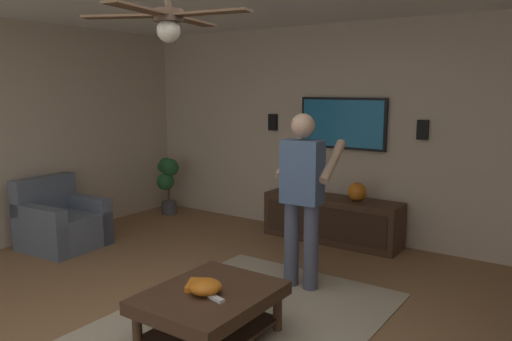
{
  "coord_description": "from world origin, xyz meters",
  "views": [
    {
      "loc": [
        -2.37,
        -2.32,
        1.86
      ],
      "look_at": [
        1.14,
        0.1,
        1.15
      ],
      "focal_mm": 34.72,
      "sensor_mm": 36.0,
      "label": 1
    }
  ],
  "objects_px": {
    "remote_white": "(216,298)",
    "vase_round": "(357,192)",
    "coffee_table": "(210,304)",
    "bowl": "(205,287)",
    "ceiling_fan": "(168,20)",
    "wall_speaker_right": "(273,122)",
    "potted_plant_short": "(167,178)",
    "person_standing": "(303,191)",
    "media_console": "(331,219)",
    "armchair": "(61,224)",
    "wall_speaker_left": "(423,130)",
    "book": "(198,285)",
    "tv": "(343,123)"
  },
  "relations": [
    {
      "from": "remote_white",
      "to": "vase_round",
      "type": "height_order",
      "value": "vase_round"
    },
    {
      "from": "coffee_table",
      "to": "bowl",
      "type": "distance_m",
      "value": 0.17
    },
    {
      "from": "ceiling_fan",
      "to": "bowl",
      "type": "bearing_deg",
      "value": -72.85
    },
    {
      "from": "coffee_table",
      "to": "wall_speaker_right",
      "type": "height_order",
      "value": "wall_speaker_right"
    },
    {
      "from": "bowl",
      "to": "potted_plant_short",
      "type": "bearing_deg",
      "value": 48.61
    },
    {
      "from": "bowl",
      "to": "vase_round",
      "type": "relative_size",
      "value": 1.08
    },
    {
      "from": "person_standing",
      "to": "ceiling_fan",
      "type": "bearing_deg",
      "value": 165.22
    },
    {
      "from": "wall_speaker_right",
      "to": "vase_round",
      "type": "bearing_deg",
      "value": -100.91
    },
    {
      "from": "media_console",
      "to": "ceiling_fan",
      "type": "xyz_separation_m",
      "value": [
        -2.87,
        -0.14,
        2.04
      ]
    },
    {
      "from": "armchair",
      "to": "vase_round",
      "type": "distance_m",
      "value": 3.51
    },
    {
      "from": "coffee_table",
      "to": "wall_speaker_right",
      "type": "relative_size",
      "value": 4.55
    },
    {
      "from": "wall_speaker_left",
      "to": "book",
      "type": "bearing_deg",
      "value": 166.43
    },
    {
      "from": "book",
      "to": "vase_round",
      "type": "bearing_deg",
      "value": -30.73
    },
    {
      "from": "armchair",
      "to": "remote_white",
      "type": "bearing_deg",
      "value": -19.1
    },
    {
      "from": "armchair",
      "to": "potted_plant_short",
      "type": "xyz_separation_m",
      "value": [
        1.81,
        0.04,
        0.27
      ]
    },
    {
      "from": "bowl",
      "to": "wall_speaker_right",
      "type": "bearing_deg",
      "value": 24.49
    },
    {
      "from": "coffee_table",
      "to": "bowl",
      "type": "height_order",
      "value": "bowl"
    },
    {
      "from": "remote_white",
      "to": "wall_speaker_right",
      "type": "bearing_deg",
      "value": 130.47
    },
    {
      "from": "vase_round",
      "to": "ceiling_fan",
      "type": "relative_size",
      "value": 0.18
    },
    {
      "from": "book",
      "to": "media_console",
      "type": "bearing_deg",
      "value": -23.98
    },
    {
      "from": "media_console",
      "to": "tv",
      "type": "xyz_separation_m",
      "value": [
        0.24,
        0.0,
        1.16
      ]
    },
    {
      "from": "media_console",
      "to": "remote_white",
      "type": "xyz_separation_m",
      "value": [
        -2.84,
        -0.5,
        0.14
      ]
    },
    {
      "from": "book",
      "to": "wall_speaker_left",
      "type": "height_order",
      "value": "wall_speaker_left"
    },
    {
      "from": "coffee_table",
      "to": "potted_plant_short",
      "type": "height_order",
      "value": "potted_plant_short"
    },
    {
      "from": "potted_plant_short",
      "to": "wall_speaker_left",
      "type": "relative_size",
      "value": 3.88
    },
    {
      "from": "armchair",
      "to": "media_console",
      "type": "bearing_deg",
      "value": 34.57
    },
    {
      "from": "armchair",
      "to": "remote_white",
      "type": "relative_size",
      "value": 5.75
    },
    {
      "from": "tv",
      "to": "potted_plant_short",
      "type": "xyz_separation_m",
      "value": [
        -0.44,
        2.58,
        -0.89
      ]
    },
    {
      "from": "armchair",
      "to": "person_standing",
      "type": "relative_size",
      "value": 0.53
    },
    {
      "from": "vase_round",
      "to": "bowl",
      "type": "bearing_deg",
      "value": -179.12
    },
    {
      "from": "book",
      "to": "wall_speaker_right",
      "type": "bearing_deg",
      "value": -6.15
    },
    {
      "from": "book",
      "to": "ceiling_fan",
      "type": "relative_size",
      "value": 0.18
    },
    {
      "from": "wall_speaker_right",
      "to": "coffee_table",
      "type": "bearing_deg",
      "value": -155.2
    },
    {
      "from": "armchair",
      "to": "tv",
      "type": "height_order",
      "value": "tv"
    },
    {
      "from": "armchair",
      "to": "wall_speaker_left",
      "type": "relative_size",
      "value": 3.92
    },
    {
      "from": "person_standing",
      "to": "remote_white",
      "type": "height_order",
      "value": "person_standing"
    },
    {
      "from": "person_standing",
      "to": "tv",
      "type": "bearing_deg",
      "value": 9.28
    },
    {
      "from": "coffee_table",
      "to": "bowl",
      "type": "xyz_separation_m",
      "value": [
        -0.06,
        -0.01,
        0.16
      ]
    },
    {
      "from": "wall_speaker_left",
      "to": "wall_speaker_right",
      "type": "height_order",
      "value": "wall_speaker_right"
    },
    {
      "from": "media_console",
      "to": "potted_plant_short",
      "type": "relative_size",
      "value": 1.99
    },
    {
      "from": "potted_plant_short",
      "to": "remote_white",
      "type": "height_order",
      "value": "potted_plant_short"
    },
    {
      "from": "armchair",
      "to": "person_standing",
      "type": "height_order",
      "value": "person_standing"
    },
    {
      "from": "vase_round",
      "to": "ceiling_fan",
      "type": "bearing_deg",
      "value": 176.26
    },
    {
      "from": "person_standing",
      "to": "bowl",
      "type": "bearing_deg",
      "value": 174.34
    },
    {
      "from": "coffee_table",
      "to": "book",
      "type": "relative_size",
      "value": 4.55
    },
    {
      "from": "remote_white",
      "to": "vase_round",
      "type": "bearing_deg",
      "value": 107.8
    },
    {
      "from": "book",
      "to": "wall_speaker_left",
      "type": "xyz_separation_m",
      "value": [
        3.0,
        -0.72,
        0.98
      ]
    },
    {
      "from": "bowl",
      "to": "remote_white",
      "type": "height_order",
      "value": "bowl"
    },
    {
      "from": "armchair",
      "to": "person_standing",
      "type": "distance_m",
      "value": 3.06
    },
    {
      "from": "wall_speaker_left",
      "to": "ceiling_fan",
      "type": "height_order",
      "value": "ceiling_fan"
    }
  ]
}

